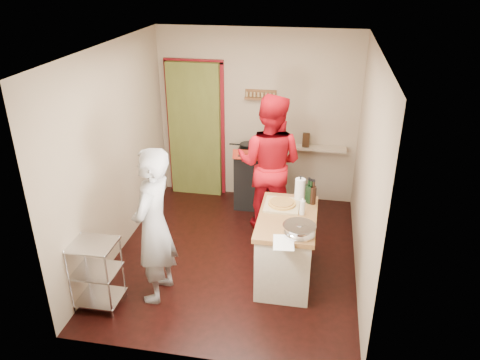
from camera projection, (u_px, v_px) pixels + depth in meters
name	position (u px, v px, depth m)	size (l,w,h in m)	color
floor	(236.00, 255.00, 6.01)	(3.50, 3.50, 0.00)	black
back_wall	(216.00, 125.00, 7.21)	(3.00, 0.44, 2.60)	tan
left_wall	(115.00, 153.00, 5.70)	(0.04, 3.50, 2.60)	tan
right_wall	(367.00, 171.00, 5.21)	(0.04, 3.50, 2.60)	tan
ceiling	(235.00, 47.00, 4.89)	(3.00, 3.50, 0.02)	white
stove	(256.00, 178.00, 7.08)	(0.60, 0.63, 1.00)	black
wire_shelving	(96.00, 272.00, 4.96)	(0.48, 0.40, 0.80)	silver
island	(287.00, 245.00, 5.41)	(0.65, 1.26, 1.14)	beige
person_stripe	(154.00, 226.00, 4.94)	(0.64, 0.42, 1.77)	#A6A6AA
person_red	(270.00, 164.00, 6.26)	(0.93, 0.73, 1.92)	red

